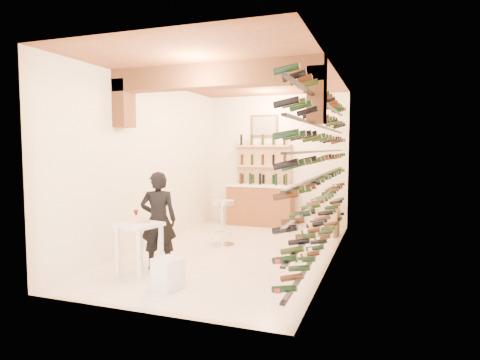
% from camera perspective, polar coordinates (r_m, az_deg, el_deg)
% --- Properties ---
extents(ground, '(6.00, 6.00, 0.00)m').
position_cam_1_polar(ground, '(7.70, -0.76, -9.85)').
color(ground, '#F2E3D1').
rests_on(ground, ground).
extents(room_shell, '(3.52, 6.02, 3.21)m').
position_cam_1_polar(room_shell, '(7.23, -1.50, 7.21)').
color(room_shell, white).
rests_on(room_shell, ground).
extents(wine_rack, '(0.32, 5.70, 2.56)m').
position_cam_1_polar(wine_rack, '(7.09, 10.92, 1.50)').
color(wine_rack, black).
rests_on(wine_rack, ground).
extents(back_counter, '(1.70, 0.62, 1.29)m').
position_cam_1_polar(back_counter, '(10.16, 2.84, -3.29)').
color(back_counter, brown).
rests_on(back_counter, ground).
extents(back_shelving, '(1.40, 0.31, 2.73)m').
position_cam_1_polar(back_shelving, '(10.33, 3.24, 0.38)').
color(back_shelving, tan).
rests_on(back_shelving, ground).
extents(tasting_table, '(0.66, 0.66, 0.96)m').
position_cam_1_polar(tasting_table, '(6.33, -13.74, -7.08)').
color(tasting_table, white).
rests_on(tasting_table, ground).
extents(white_stool, '(0.42, 0.42, 0.42)m').
position_cam_1_polar(white_stool, '(5.80, -9.95, -12.61)').
color(white_stool, white).
rests_on(white_stool, ground).
extents(person, '(0.67, 0.57, 1.54)m').
position_cam_1_polar(person, '(6.64, -11.22, -5.46)').
color(person, black).
rests_on(person, ground).
extents(chrome_barstool, '(0.46, 0.46, 0.89)m').
position_cam_1_polar(chrome_barstool, '(8.04, -2.38, -5.49)').
color(chrome_barstool, silver).
rests_on(chrome_barstool, ground).
extents(crate_lower, '(0.55, 0.46, 0.29)m').
position_cam_1_polar(crate_lower, '(9.21, 11.83, -6.65)').
color(crate_lower, tan).
rests_on(crate_lower, ground).
extents(crate_upper, '(0.56, 0.41, 0.31)m').
position_cam_1_polar(crate_upper, '(9.16, 11.86, -4.82)').
color(crate_upper, tan).
rests_on(crate_upper, crate_lower).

